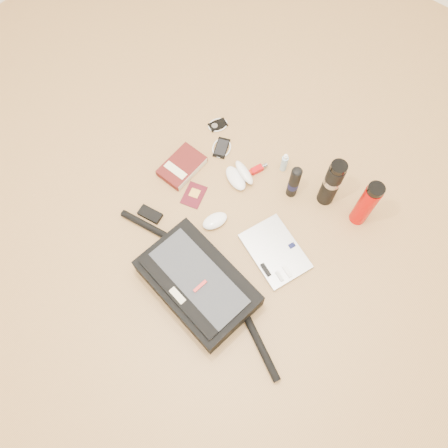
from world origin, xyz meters
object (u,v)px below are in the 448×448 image
(laptop, at_px, (275,252))
(thermos_black, at_px, (332,183))
(thermos_red, at_px, (366,204))
(book, at_px, (182,166))
(messenger_bag, at_px, (197,283))

(laptop, bearing_deg, thermos_black, 106.92)
(thermos_red, bearing_deg, thermos_black, -177.38)
(laptop, bearing_deg, thermos_red, 83.00)
(book, bearing_deg, thermos_black, 25.98)
(messenger_bag, distance_m, thermos_red, 0.81)
(messenger_bag, xyz_separation_m, laptop, (0.17, 0.34, -0.05))
(messenger_bag, height_order, book, messenger_bag)
(book, relative_size, thermos_black, 0.75)
(thermos_red, bearing_deg, messenger_bag, -117.24)
(messenger_bag, height_order, laptop, messenger_bag)
(thermos_black, height_order, thermos_red, thermos_black)
(thermos_red, bearing_deg, laptop, -117.96)
(messenger_bag, bearing_deg, thermos_black, 83.46)
(book, height_order, thermos_black, thermos_black)
(laptop, height_order, thermos_black, thermos_black)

